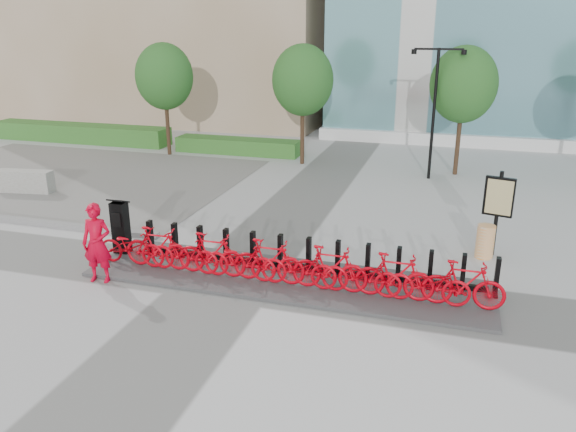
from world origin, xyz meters
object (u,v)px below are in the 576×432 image
(construction_barrel, at_px, (485,241))
(map_sign, at_px, (499,200))
(worker_red, at_px, (97,243))
(jersey_barrier, at_px, (25,181))
(bike_0, at_px, (132,247))
(kiosk, at_px, (121,226))

(construction_barrel, distance_m, map_sign, 1.12)
(map_sign, bearing_deg, construction_barrel, -116.76)
(worker_red, distance_m, map_sign, 10.02)
(worker_red, distance_m, jersey_barrier, 9.18)
(construction_barrel, bearing_deg, bike_0, -159.39)
(construction_barrel, bearing_deg, jersey_barrier, 174.02)
(bike_0, height_order, kiosk, kiosk)
(kiosk, xyz_separation_m, construction_barrel, (9.16, 2.55, -0.35))
(bike_0, xyz_separation_m, construction_barrel, (8.46, 3.18, -0.11))
(construction_barrel, relative_size, map_sign, 0.39)
(worker_red, xyz_separation_m, map_sign, (8.99, 4.38, 0.55))
(worker_red, relative_size, jersey_barrier, 0.93)
(bike_0, xyz_separation_m, map_sign, (8.69, 3.44, 0.96))
(kiosk, xyz_separation_m, map_sign, (9.38, 2.81, 0.71))
(kiosk, height_order, map_sign, map_sign)
(jersey_barrier, bearing_deg, kiosk, -40.77)
(bike_0, distance_m, jersey_barrier, 8.85)
(kiosk, xyz_separation_m, worker_red, (0.39, -1.57, 0.16))
(bike_0, xyz_separation_m, worker_red, (-0.30, -0.94, 0.41))
(worker_red, bearing_deg, bike_0, 62.96)
(jersey_barrier, height_order, map_sign, map_sign)
(worker_red, xyz_separation_m, construction_barrel, (8.77, 4.12, -0.52))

